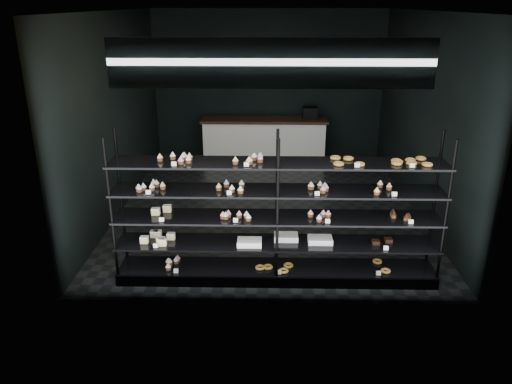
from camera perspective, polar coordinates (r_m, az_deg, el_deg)
room at (r=8.24m, az=1.48°, el=8.82°), size 5.01×6.01×3.20m
display_shelf at (r=6.22m, az=2.11°, el=-4.79°), size 4.00×0.50×1.91m
signage at (r=5.16m, az=1.70°, el=14.48°), size 3.30×0.05×0.50m
pendant_lamp at (r=6.75m, az=-8.46°, el=13.25°), size 0.30×0.30×0.88m
service_counter at (r=10.93m, az=1.00°, el=5.96°), size 2.70×0.65×1.23m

